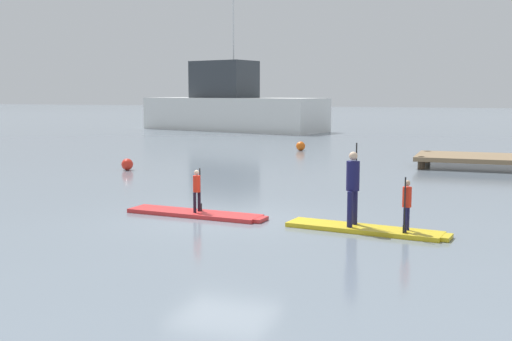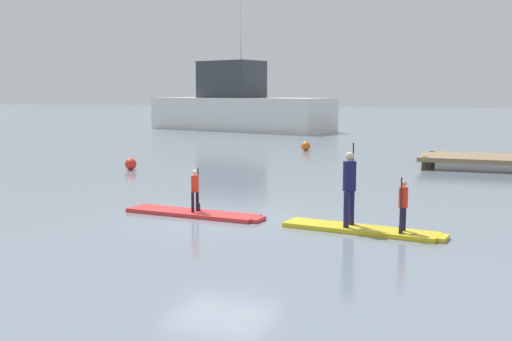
# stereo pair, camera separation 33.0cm
# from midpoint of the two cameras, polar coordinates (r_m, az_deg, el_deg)

# --- Properties ---
(ground_plane) EXTENTS (240.00, 240.00, 0.00)m
(ground_plane) POSITION_cam_midpoint_polar(r_m,az_deg,el_deg) (15.63, -3.47, -4.37)
(ground_plane) COLOR slate
(paddleboard_near) EXTENTS (3.75, 1.05, 0.10)m
(paddleboard_near) POSITION_cam_midpoint_polar(r_m,az_deg,el_deg) (16.11, -5.94, -3.88)
(paddleboard_near) COLOR red
(paddleboard_near) RESTS_ON ground
(paddler_child_solo) EXTENTS (0.20, 0.38, 1.09)m
(paddler_child_solo) POSITION_cam_midpoint_polar(r_m,az_deg,el_deg) (16.00, -5.90, -1.62)
(paddler_child_solo) COLOR black
(paddler_child_solo) RESTS_ON paddleboard_near
(paddleboard_far) EXTENTS (3.72, 1.20, 0.10)m
(paddleboard_far) POSITION_cam_midpoint_polar(r_m,az_deg,el_deg) (14.41, 9.22, -5.23)
(paddleboard_far) COLOR gold
(paddleboard_far) RESTS_ON ground
(paddler_adult) EXTENTS (0.33, 0.52, 1.86)m
(paddler_adult) POSITION_cam_midpoint_polar(r_m,az_deg,el_deg) (14.34, 8.03, -1.15)
(paddler_adult) COLOR #19194C
(paddler_adult) RESTS_ON paddleboard_far
(paddler_child_front) EXTENTS (0.22, 0.39, 1.20)m
(paddler_child_front) POSITION_cam_midpoint_polar(r_m,az_deg,el_deg) (14.03, 12.70, -2.84)
(paddler_child_front) COLOR #19194C
(paddler_child_front) RESTS_ON paddleboard_far
(fishing_boat_white_large) EXTENTS (16.26, 8.41, 11.64)m
(fishing_boat_white_large) POSITION_cam_midpoint_polar(r_m,az_deg,el_deg) (52.12, -2.43, 5.69)
(fishing_boat_white_large) COLOR silver
(fishing_boat_white_large) RESTS_ON ground
(mooring_buoy_near) EXTENTS (0.47, 0.47, 0.47)m
(mooring_buoy_near) POSITION_cam_midpoint_polar(r_m,az_deg,el_deg) (25.86, -11.83, 0.54)
(mooring_buoy_near) COLOR red
(mooring_buoy_near) RESTS_ON ground
(mooring_buoy_far) EXTENTS (0.49, 0.49, 0.49)m
(mooring_buoy_far) POSITION_cam_midpoint_polar(r_m,az_deg,el_deg) (33.87, 3.75, 2.20)
(mooring_buoy_far) COLOR orange
(mooring_buoy_far) RESTS_ON ground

